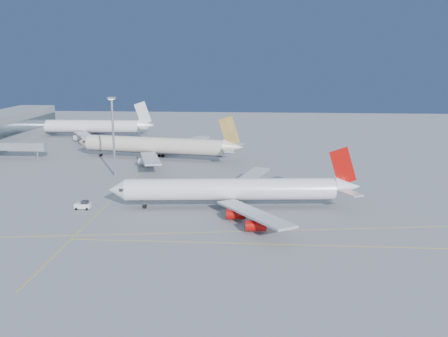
% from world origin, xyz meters
% --- Properties ---
extents(ground, '(500.00, 500.00, 0.00)m').
position_xyz_m(ground, '(0.00, 0.00, 0.00)').
color(ground, slate).
rests_on(ground, ground).
extents(jet_bridge, '(23.60, 3.60, 6.90)m').
position_xyz_m(jet_bridge, '(-93.11, 72.00, 5.17)').
color(jet_bridge, gray).
rests_on(jet_bridge, ground).
extents(taxiway_lines, '(118.86, 140.00, 0.02)m').
position_xyz_m(taxiway_lines, '(-14.71, 6.34, 0.01)').
color(taxiway_lines, '#DEC10C').
rests_on(taxiway_lines, ground).
extents(airliner_virgin, '(67.86, 60.72, 16.73)m').
position_xyz_m(airliner_virgin, '(-4.34, 12.26, 5.04)').
color(airliner_virgin, white).
rests_on(airliner_virgin, ground).
extents(airliner_etihad, '(69.65, 63.61, 18.24)m').
position_xyz_m(airliner_etihad, '(-38.22, 75.72, 5.55)').
color(airliner_etihad, beige).
rests_on(airliner_etihad, ground).
extents(airliner_third, '(68.56, 63.36, 18.43)m').
position_xyz_m(airliner_third, '(-84.79, 128.23, 5.58)').
color(airliner_third, white).
rests_on(airliner_third, ground).
extents(pushback_tug, '(4.22, 2.65, 2.34)m').
position_xyz_m(pushback_tug, '(-45.11, 8.34, 1.09)').
color(pushback_tug, white).
rests_on(pushback_tug, ground).
extents(light_mast, '(2.33, 2.33, 26.98)m').
position_xyz_m(light_mast, '(-47.07, 45.71, 15.92)').
color(light_mast, gray).
rests_on(light_mast, ground).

